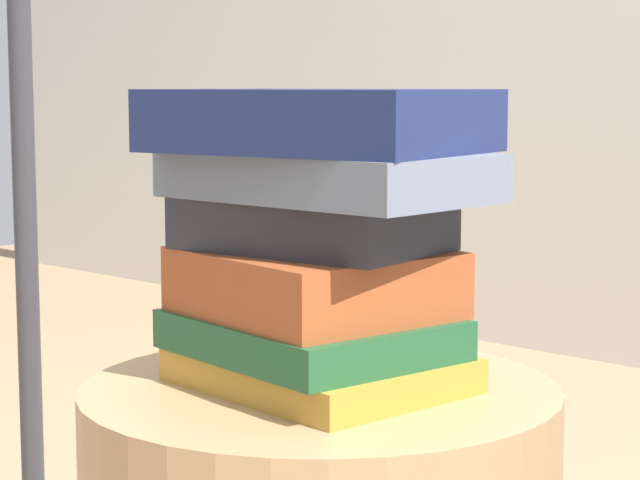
{
  "coord_description": "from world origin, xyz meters",
  "views": [
    {
      "loc": [
        0.77,
        -0.82,
        0.72
      ],
      "look_at": [
        0.0,
        0.0,
        0.58
      ],
      "focal_mm": 68.64,
      "sensor_mm": 36.0,
      "label": 1
    }
  ],
  "objects_px": {
    "book_charcoal": "(310,224)",
    "book_navy": "(320,121)",
    "book_rust": "(311,283)",
    "book_forest": "(311,334)",
    "book_slate": "(328,176)",
    "book_ochre": "(324,370)"
  },
  "relations": [
    {
      "from": "book_ochre",
      "to": "book_charcoal",
      "type": "relative_size",
      "value": 1.07
    },
    {
      "from": "book_slate",
      "to": "book_rust",
      "type": "bearing_deg",
      "value": -164.76
    },
    {
      "from": "book_ochre",
      "to": "book_rust",
      "type": "height_order",
      "value": "book_rust"
    },
    {
      "from": "book_rust",
      "to": "book_charcoal",
      "type": "bearing_deg",
      "value": 168.96
    },
    {
      "from": "book_forest",
      "to": "book_navy",
      "type": "bearing_deg",
      "value": 28.69
    },
    {
      "from": "book_forest",
      "to": "book_rust",
      "type": "height_order",
      "value": "book_rust"
    },
    {
      "from": "book_charcoal",
      "to": "book_slate",
      "type": "relative_size",
      "value": 0.8
    },
    {
      "from": "book_ochre",
      "to": "book_navy",
      "type": "xyz_separation_m",
      "value": [
        -0.0,
        -0.0,
        0.23
      ]
    },
    {
      "from": "book_ochre",
      "to": "book_slate",
      "type": "relative_size",
      "value": 0.86
    },
    {
      "from": "book_forest",
      "to": "book_charcoal",
      "type": "distance_m",
      "value": 0.1
    },
    {
      "from": "book_charcoal",
      "to": "book_slate",
      "type": "bearing_deg",
      "value": 4.1
    },
    {
      "from": "book_charcoal",
      "to": "book_slate",
      "type": "xyz_separation_m",
      "value": [
        0.02,
        0.0,
        0.05
      ]
    },
    {
      "from": "book_rust",
      "to": "book_charcoal",
      "type": "height_order",
      "value": "book_charcoal"
    },
    {
      "from": "book_charcoal",
      "to": "book_navy",
      "type": "height_order",
      "value": "book_navy"
    },
    {
      "from": "book_forest",
      "to": "book_slate",
      "type": "xyz_separation_m",
      "value": [
        0.02,
        0.01,
        0.15
      ]
    },
    {
      "from": "book_charcoal",
      "to": "book_navy",
      "type": "relative_size",
      "value": 0.82
    },
    {
      "from": "book_forest",
      "to": "book_rust",
      "type": "relative_size",
      "value": 1.09
    },
    {
      "from": "book_charcoal",
      "to": "book_navy",
      "type": "distance_m",
      "value": 0.1
    },
    {
      "from": "book_ochre",
      "to": "book_rust",
      "type": "bearing_deg",
      "value": -149.75
    },
    {
      "from": "book_rust",
      "to": "book_charcoal",
      "type": "distance_m",
      "value": 0.05
    },
    {
      "from": "book_navy",
      "to": "book_slate",
      "type": "bearing_deg",
      "value": 10.27
    },
    {
      "from": "book_rust",
      "to": "book_slate",
      "type": "xyz_separation_m",
      "value": [
        0.02,
        0.0,
        0.1
      ]
    }
  ]
}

